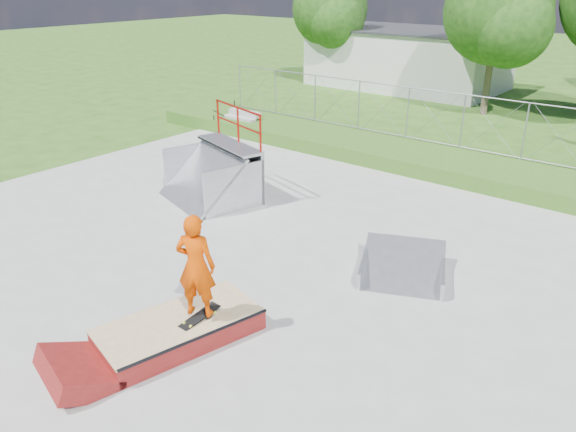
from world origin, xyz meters
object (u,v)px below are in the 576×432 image
Objects in this scene: quarter_pipe at (207,157)px; flat_bank_ramp at (403,266)px; skater at (196,270)px; grind_box at (180,330)px.

flat_bank_ramp is (6.34, -0.54, -1.00)m from quarter_pipe.
skater is at bearing -28.70° from quarter_pipe.
quarter_pipe is 1.38× the size of skater.
grind_box is 1.21m from skater.
quarter_pipe is at bearing 151.15° from flat_bank_ramp.
quarter_pipe is at bearing -70.72° from skater.
skater is (-1.70, -4.13, 1.11)m from flat_bank_ramp.
quarter_pipe is 1.40× the size of flat_bank_ramp.
grind_box is at bearing 19.49° from skater.
flat_bank_ramp is at bearing 79.78° from grind_box.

